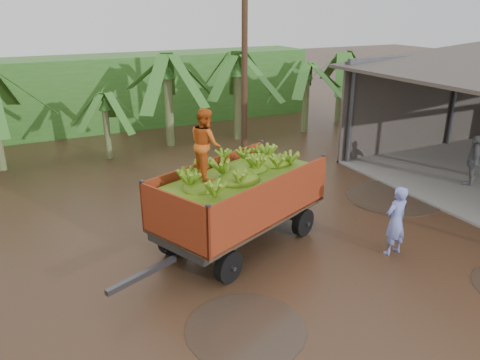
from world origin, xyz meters
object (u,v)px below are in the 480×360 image
banana_trailer (239,195)px  man_blue (396,221)px  man_grey (473,161)px  utility_pole (245,62)px

banana_trailer → man_blue: banana_trailer is taller
banana_trailer → man_grey: size_ratio=3.41×
man_blue → utility_pole: 9.40m
banana_trailer → man_blue: size_ratio=3.47×
banana_trailer → utility_pole: (3.55, 6.75, 2.49)m
banana_trailer → utility_pole: bearing=39.3°
man_grey → utility_pole: 9.06m
man_blue → utility_pole: utility_pole is taller
utility_pole → man_blue: bearing=-91.6°
banana_trailer → utility_pole: 8.02m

